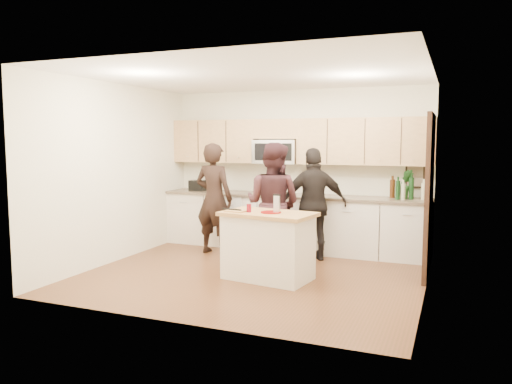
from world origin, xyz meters
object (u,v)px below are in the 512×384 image
at_px(toaster, 198,185).
at_px(woman_center, 273,204).
at_px(woman_right, 314,204).
at_px(woman_left, 214,199).
at_px(island, 268,245).

height_order(toaster, woman_center, woman_center).
bearing_deg(woman_right, woman_center, 16.27).
relative_size(toaster, woman_center, 0.15).
height_order(woman_left, woman_center, woman_center).
height_order(toaster, woman_right, woman_right).
xyz_separation_m(island, woman_right, (0.28, 1.27, 0.41)).
distance_m(island, woman_right, 1.37).
xyz_separation_m(toaster, woman_left, (0.67, -0.71, -0.13)).
bearing_deg(toaster, woman_left, -46.51).
relative_size(woman_center, woman_right, 1.05).
bearing_deg(woman_center, toaster, -22.13).
relative_size(island, woman_center, 0.71).
bearing_deg(island, woman_center, 114.17).
bearing_deg(toaster, island, -41.86).
bearing_deg(woman_left, woman_center, 169.75).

